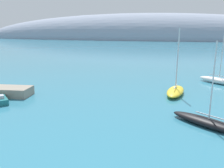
% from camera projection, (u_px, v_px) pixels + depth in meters
% --- Properties ---
extents(distant_ridge, '(306.17, 51.34, 43.57)m').
position_uv_depth(distant_ridge, '(139.00, 39.00, 197.65)').
color(distant_ridge, '#8E99AD').
rests_on(distant_ridge, ground).
extents(sailboat_white_mid_mooring, '(6.97, 6.13, 10.77)m').
position_uv_depth(sailboat_white_mid_mooring, '(219.00, 80.00, 41.16)').
color(sailboat_white_mid_mooring, white).
rests_on(sailboat_white_mid_mooring, water).
extents(sailboat_yellow_outer_mooring, '(3.30, 7.01, 9.78)m').
position_uv_depth(sailboat_yellow_outer_mooring, '(175.00, 91.00, 34.52)').
color(sailboat_yellow_outer_mooring, yellow).
rests_on(sailboat_yellow_outer_mooring, water).
extents(sailboat_black_end_of_line, '(7.71, 5.96, 8.63)m').
position_uv_depth(sailboat_black_end_of_line, '(209.00, 122.00, 23.26)').
color(sailboat_black_end_of_line, black).
rests_on(sailboat_black_end_of_line, water).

